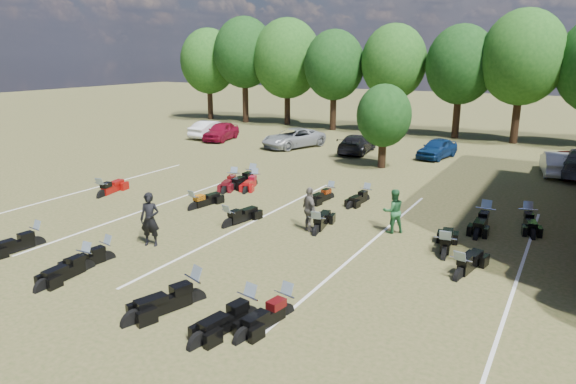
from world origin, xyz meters
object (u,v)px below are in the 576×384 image
Objects in this scene: person_black at (150,219)px; motorcycle_7 at (102,197)px; car_0 at (221,131)px; motorcycle_14 at (234,185)px; person_green at (393,211)px; person_grey at (309,209)px; motorcycle_0 at (37,245)px; motorcycle_3 at (194,301)px; car_4 at (437,148)px.

person_black is 7.58m from motorcycle_7.
car_0 is at bearing 100.77° from person_black.
person_green is at bearing -36.27° from motorcycle_14.
motorcycle_0 is at bearing 76.45° from person_grey.
motorcycle_0 is (-10.57, -7.62, -0.85)m from person_green.
person_green is 13.06m from motorcycle_0.
motorcycle_7 is (-10.81, -0.63, -0.87)m from person_grey.
car_0 is 23.39m from person_green.
motorcycle_3 is (-0.06, -6.75, -0.87)m from person_grey.
motorcycle_7 is 1.03× the size of motorcycle_14.
person_black reaches higher than person_grey.
car_0 is 23.15m from motorcycle_0.
motorcycle_7 is 6.48m from motorcycle_14.
motorcycle_3 is at bearing -81.59° from car_4.
person_green is 0.98× the size of person_grey.
motorcycle_3 is at bearing 127.24° from person_grey.
person_grey reaches higher than car_4.
person_black is 0.87× the size of motorcycle_0.
car_4 is at bearing 40.23° from motorcycle_14.
motorcycle_7 is (-10.75, 6.12, 0.00)m from motorcycle_3.
person_grey is at bearing -52.18° from motorcycle_14.
motorcycle_0 is 10.63m from motorcycle_14.
person_green reaches higher than motorcycle_0.
motorcycle_7 reaches higher than motorcycle_14.
motorcycle_3 is at bearing 1.20° from motorcycle_0.
motorcycle_14 is at bearing 138.95° from motorcycle_3.
person_black reaches higher than car_0.
person_black is 1.11× the size of person_grey.
person_grey is at bearing 107.58° from motorcycle_3.
person_black is 0.77× the size of motorcycle_3.
person_green is 10.03m from motorcycle_14.
person_black is 1.13× the size of person_green.
motorcycle_3 reaches higher than motorcycle_0.
motorcycle_3 is (-0.70, -23.51, -0.64)m from car_4.
car_4 reaches higher than motorcycle_3.
person_black reaches higher than motorcycle_7.
car_4 is 1.94× the size of person_black.
motorcycle_14 is at bearing 4.61° from person_grey.
person_green is (18.70, -14.04, 0.15)m from car_0.
car_0 is 16.89m from motorcycle_7.
person_grey reaches higher than car_0.
person_black is 8.97m from motorcycle_14.
person_green reaches higher than motorcycle_3.
person_black is (11.70, -19.63, 0.27)m from car_0.
person_green is at bearing 41.14° from motorcycle_0.
person_green is (7.00, 5.59, -0.11)m from person_black.
motorcycle_14 is (-7.36, -12.37, -0.64)m from car_4.
person_black reaches higher than person_green.
person_black is 0.84× the size of motorcycle_14.
motorcycle_7 is at bearing 124.28° from motorcycle_0.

